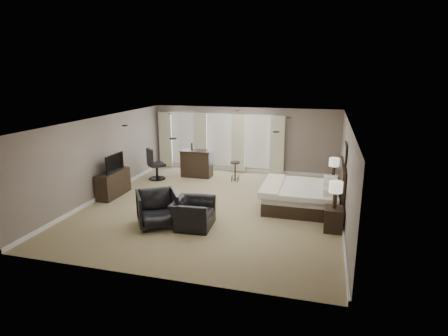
% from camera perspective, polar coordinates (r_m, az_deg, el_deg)
% --- Properties ---
extents(room, '(7.60, 8.60, 2.64)m').
position_cam_1_polar(room, '(11.09, -1.54, 0.57)').
color(room, '#897A57').
rests_on(room, ground).
extents(window_bay, '(5.25, 0.20, 2.30)m').
position_cam_1_polar(window_bay, '(15.24, -0.69, 4.04)').
color(window_bay, silver).
rests_on(window_bay, room).
extents(bed, '(2.24, 2.14, 1.42)m').
position_cam_1_polar(bed, '(11.29, 11.88, -2.58)').
color(bed, silver).
rests_on(bed, ground).
extents(nightstand_near, '(0.46, 0.56, 0.61)m').
position_cam_1_polar(nightstand_near, '(10.05, 16.33, -7.50)').
color(nightstand_near, black).
rests_on(nightstand_near, ground).
extents(nightstand_far, '(0.44, 0.54, 0.59)m').
position_cam_1_polar(nightstand_far, '(12.79, 16.19, -2.78)').
color(nightstand_far, black).
rests_on(nightstand_far, ground).
extents(lamp_near, '(0.34, 0.34, 0.70)m').
position_cam_1_polar(lamp_near, '(9.83, 16.59, -3.96)').
color(lamp_near, beige).
rests_on(lamp_near, nightstand_near).
extents(lamp_far, '(0.33, 0.33, 0.68)m').
position_cam_1_polar(lamp_far, '(12.62, 16.39, -0.03)').
color(lamp_far, beige).
rests_on(lamp_far, nightstand_far).
extents(wall_art, '(0.04, 0.96, 0.56)m').
position_cam_1_polar(wall_art, '(11.04, 17.97, 2.20)').
color(wall_art, slate).
rests_on(wall_art, room).
extents(dresser, '(0.46, 1.43, 0.83)m').
position_cam_1_polar(dresser, '(12.75, -16.49, -2.29)').
color(dresser, black).
rests_on(dresser, ground).
extents(tv, '(0.57, 1.00, 0.13)m').
position_cam_1_polar(tv, '(12.63, -16.65, -0.19)').
color(tv, black).
rests_on(tv, dresser).
extents(armchair_near, '(0.81, 1.18, 0.99)m').
position_cam_1_polar(armchair_near, '(9.86, -4.75, -6.18)').
color(armchair_near, black).
rests_on(armchair_near, ground).
extents(armchair_far, '(1.35, 1.33, 1.03)m').
position_cam_1_polar(armchair_far, '(10.04, -10.17, -5.87)').
color(armchair_far, black).
rests_on(armchair_far, ground).
extents(bar_counter, '(1.20, 0.62, 1.05)m').
position_cam_1_polar(bar_counter, '(14.50, -4.16, 0.72)').
color(bar_counter, black).
rests_on(bar_counter, ground).
extents(bar_stool_left, '(0.46, 0.46, 0.76)m').
position_cam_1_polar(bar_stool_left, '(14.95, -3.00, 0.60)').
color(bar_stool_left, black).
rests_on(bar_stool_left, ground).
extents(bar_stool_right, '(0.40, 0.40, 0.74)m').
position_cam_1_polar(bar_stool_right, '(13.90, 1.71, -0.51)').
color(bar_stool_right, black).
rests_on(bar_stool_right, ground).
extents(desk_chair, '(0.87, 0.87, 1.20)m').
position_cam_1_polar(desk_chair, '(14.28, -10.23, 0.62)').
color(desk_chair, black).
rests_on(desk_chair, ground).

